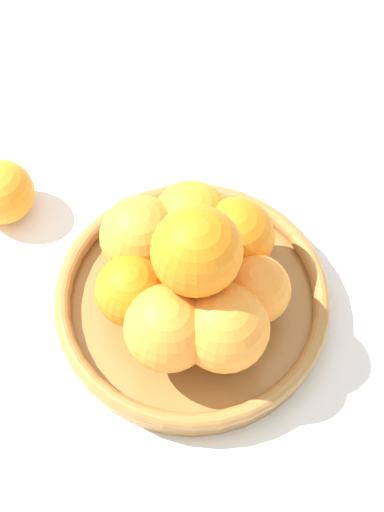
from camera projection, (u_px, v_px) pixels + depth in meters
ground_plane at (192, 311)px, 0.87m from camera, size 4.00×4.00×0.00m
fruit_bowl at (192, 302)px, 0.86m from camera, size 0.28×0.28×0.04m
orange_pile at (192, 273)px, 0.80m from camera, size 0.21×0.20×0.15m
stray_orange at (2, 192)px, 0.91m from camera, size 0.07×0.07×0.07m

